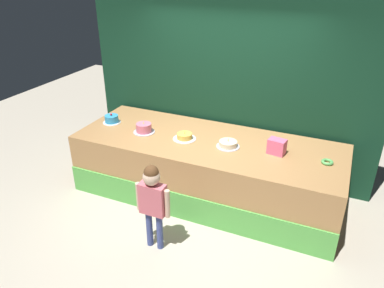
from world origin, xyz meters
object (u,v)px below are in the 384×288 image
(cake_center_left, at_px, (144,128))
(cake_center_right, at_px, (184,137))
(donut, at_px, (327,162))
(cake_far_left, at_px, (112,119))
(cake_far_right, at_px, (228,144))
(child_figure, at_px, (153,196))
(pink_box, at_px, (277,147))

(cake_center_left, height_order, cake_center_right, cake_center_left)
(donut, bearing_deg, cake_far_left, -179.68)
(cake_far_right, bearing_deg, cake_center_right, -178.11)
(child_figure, height_order, cake_far_left, child_figure)
(cake_far_left, height_order, cake_far_right, cake_far_left)
(cake_center_right, xyz_separation_m, cake_far_right, (0.62, 0.02, 0.00))
(cake_far_right, bearing_deg, child_figure, -110.87)
(child_figure, xyz_separation_m, cake_far_right, (0.46, 1.21, 0.19))
(cake_far_right, bearing_deg, donut, 3.08)
(cake_far_left, height_order, cake_center_left, cake_center_left)
(donut, bearing_deg, pink_box, 179.61)
(cake_far_right, bearing_deg, cake_center_left, -177.56)
(child_figure, bearing_deg, donut, 36.87)
(cake_far_left, height_order, cake_center_right, cake_far_left)
(child_figure, distance_m, cake_far_right, 1.31)
(donut, distance_m, cake_far_right, 1.24)
(child_figure, xyz_separation_m, donut, (1.70, 1.27, 0.17))
(cake_center_right, height_order, cake_far_right, same)
(cake_far_left, distance_m, cake_center_left, 0.63)
(pink_box, bearing_deg, cake_far_right, -173.47)
(cake_far_left, xyz_separation_m, cake_center_left, (0.62, -0.10, 0.01))
(pink_box, relative_size, donut, 1.49)
(pink_box, distance_m, cake_center_right, 1.24)
(donut, xyz_separation_m, cake_far_right, (-1.24, -0.07, 0.02))
(pink_box, xyz_separation_m, donut, (0.62, -0.00, -0.08))
(cake_far_left, distance_m, cake_far_right, 1.86)
(child_figure, distance_m, cake_center_right, 1.21)
(child_figure, bearing_deg, cake_center_left, 123.97)
(cake_center_left, bearing_deg, cake_far_right, 2.44)
(donut, xyz_separation_m, cake_far_left, (-3.10, -0.02, 0.04))
(cake_far_left, xyz_separation_m, cake_center_right, (1.24, -0.07, -0.02))
(donut, xyz_separation_m, cake_center_left, (-2.48, -0.12, 0.04))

